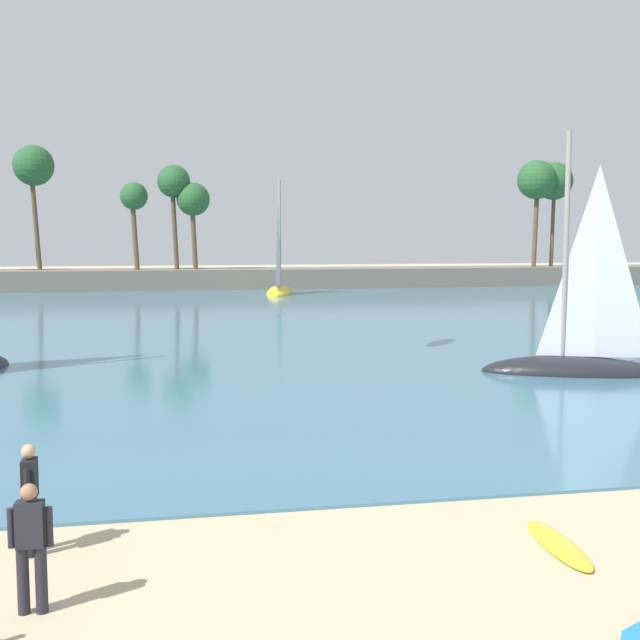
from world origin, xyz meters
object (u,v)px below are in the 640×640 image
(surfboard, at_px, (558,545))
(sailboat_toward_headland, at_px, (576,351))
(person_rigging_by_gear, at_px, (31,544))
(sailboat_near_shore, at_px, (279,283))
(person_at_waterline, at_px, (30,495))

(surfboard, relative_size, sailboat_toward_headland, 0.24)
(person_rigging_by_gear, relative_size, sailboat_near_shore, 0.17)
(person_rigging_by_gear, distance_m, sailboat_toward_headland, 21.42)
(sailboat_near_shore, relative_size, sailboat_toward_headland, 1.13)
(person_at_waterline, distance_m, sailboat_near_shore, 54.12)
(person_rigging_by_gear, distance_m, person_at_waterline, 2.03)
(sailboat_near_shore, bearing_deg, person_rigging_by_gear, -101.35)
(person_at_waterline, height_order, sailboat_near_shore, sailboat_near_shore)
(surfboard, distance_m, sailboat_toward_headland, 16.21)
(person_at_waterline, bearing_deg, sailboat_toward_headland, 39.29)
(person_at_waterline, bearing_deg, person_rigging_by_gear, -81.28)
(surfboard, xyz_separation_m, sailboat_toward_headland, (7.91, 14.13, 0.81))
(surfboard, bearing_deg, sailboat_near_shore, 0.05)
(sailboat_toward_headland, bearing_deg, person_rigging_by_gear, -136.02)
(person_at_waterline, relative_size, sailboat_toward_headland, 0.19)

